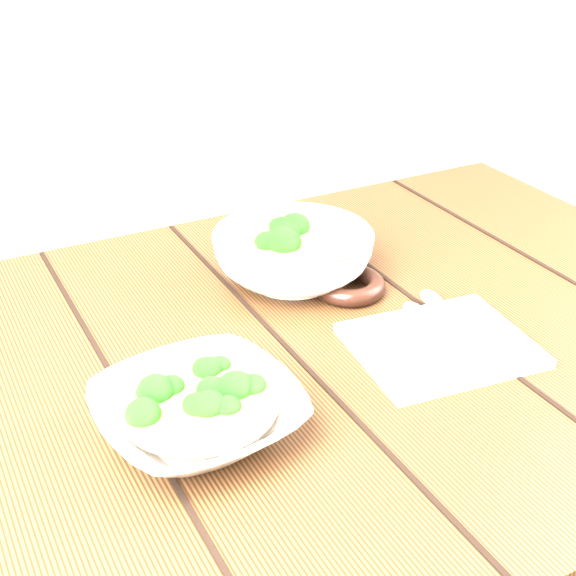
% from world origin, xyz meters
% --- Properties ---
extents(table, '(1.20, 0.80, 0.75)m').
position_xyz_m(table, '(0.00, 0.00, 0.63)').
color(table, '#3B2110').
rests_on(table, ground).
extents(soup_bowl_front, '(0.22, 0.22, 0.06)m').
position_xyz_m(soup_bowl_front, '(-0.17, -0.09, 0.78)').
color(soup_bowl_front, silver).
rests_on(soup_bowl_front, table).
extents(soup_bowl_back, '(0.26, 0.26, 0.08)m').
position_xyz_m(soup_bowl_back, '(0.07, 0.16, 0.79)').
color(soup_bowl_back, silver).
rests_on(soup_bowl_back, table).
extents(trivet, '(0.13, 0.13, 0.02)m').
position_xyz_m(trivet, '(0.11, 0.09, 0.76)').
color(trivet, black).
rests_on(trivet, table).
extents(napkin, '(0.22, 0.19, 0.01)m').
position_xyz_m(napkin, '(0.14, -0.08, 0.76)').
color(napkin, beige).
rests_on(napkin, table).
extents(spoon_left, '(0.07, 0.16, 0.01)m').
position_xyz_m(spoon_left, '(0.14, -0.04, 0.76)').
color(spoon_left, '#A6A093').
rests_on(spoon_left, napkin).
extents(spoon_right, '(0.07, 0.16, 0.01)m').
position_xyz_m(spoon_right, '(0.18, -0.03, 0.76)').
color(spoon_right, '#A6A093').
rests_on(spoon_right, napkin).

